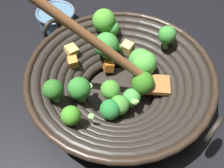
# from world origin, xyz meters

# --- Properties ---
(ground_plane) EXTENTS (4.00, 4.00, 0.00)m
(ground_plane) POSITION_xyz_m (0.00, 0.00, 0.00)
(ground_plane) COLOR black
(wok) EXTENTS (0.40, 0.43, 0.27)m
(wok) POSITION_xyz_m (0.00, 0.00, 0.06)
(wok) COLOR black
(wok) RESTS_ON ground
(prep_bowl) EXTENTS (0.11, 0.11, 0.05)m
(prep_bowl) POSITION_xyz_m (0.08, 0.30, 0.03)
(prep_bowl) COLOR slate
(prep_bowl) RESTS_ON ground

